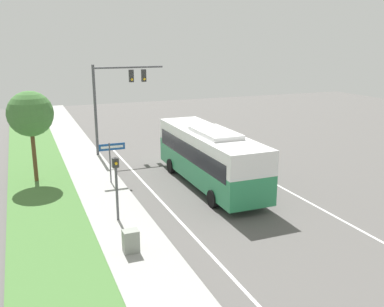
% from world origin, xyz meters
% --- Properties ---
extents(ground_plane, '(80.00, 80.00, 0.00)m').
position_xyz_m(ground_plane, '(0.00, 0.00, 0.00)').
color(ground_plane, '#565451').
extents(sidewalk, '(2.80, 80.00, 0.12)m').
position_xyz_m(sidewalk, '(-6.20, 0.00, 0.06)').
color(sidewalk, '#9E9E99').
rests_on(sidewalk, ground_plane).
extents(grass_verge, '(3.60, 80.00, 0.10)m').
position_xyz_m(grass_verge, '(-9.40, 0.00, 0.05)').
color(grass_verge, '#477538').
rests_on(grass_verge, ground_plane).
extents(lane_divider_near, '(0.14, 30.00, 0.01)m').
position_xyz_m(lane_divider_near, '(-3.60, 0.00, 0.00)').
color(lane_divider_near, silver).
rests_on(lane_divider_near, ground_plane).
extents(lane_divider_far, '(0.14, 30.00, 0.01)m').
position_xyz_m(lane_divider_far, '(3.60, 0.00, 0.00)').
color(lane_divider_far, silver).
rests_on(lane_divider_far, ground_plane).
extents(bus, '(2.76, 10.35, 3.46)m').
position_xyz_m(bus, '(-0.17, 3.81, 1.91)').
color(bus, '#2D8956').
rests_on(bus, ground_plane).
extents(signal_gantry, '(5.24, 0.41, 6.66)m').
position_xyz_m(signal_gantry, '(-3.54, 12.99, 4.69)').
color(signal_gantry, '#4C4C51').
rests_on(signal_gantry, ground_plane).
extents(pedestrian_signal, '(0.28, 0.34, 3.14)m').
position_xyz_m(pedestrian_signal, '(-6.32, 0.61, 2.13)').
color(pedestrian_signal, '#4C4C51').
rests_on(pedestrian_signal, ground_plane).
extents(street_sign, '(1.54, 0.08, 2.53)m').
position_xyz_m(street_sign, '(-5.40, 6.23, 1.82)').
color(street_sign, '#4C4C51').
rests_on(street_sign, ground_plane).
extents(utility_cabinet, '(0.62, 0.48, 0.93)m').
position_xyz_m(utility_cabinet, '(-6.54, -2.72, 0.58)').
color(utility_cabinet, gray).
rests_on(utility_cabinet, sidewalk).
extents(roadside_tree, '(2.65, 2.65, 5.41)m').
position_xyz_m(roadside_tree, '(-9.57, 8.28, 4.16)').
color(roadside_tree, brown).
rests_on(roadside_tree, grass_verge).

